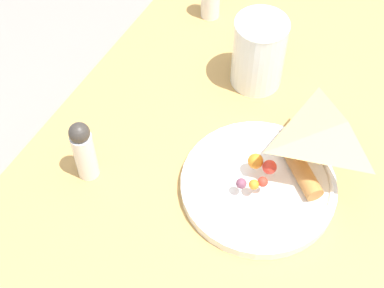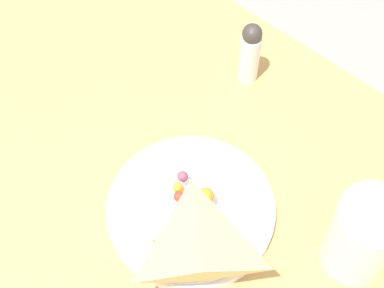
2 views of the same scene
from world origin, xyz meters
name	(u,v)px [view 1 (image 1 of 2)]	position (x,y,z in m)	size (l,w,h in m)	color
dining_table	(241,248)	(0.00, 0.00, 0.62)	(1.22, 0.65, 0.74)	tan
plate_pizza	(260,182)	(0.04, 0.00, 0.76)	(0.21, 0.21, 0.05)	white
milk_glass	(258,55)	(0.22, 0.09, 0.79)	(0.08, 0.08, 0.12)	white
pepper_shaker	(84,150)	(-0.05, 0.22, 0.79)	(0.03, 0.03, 0.10)	silver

